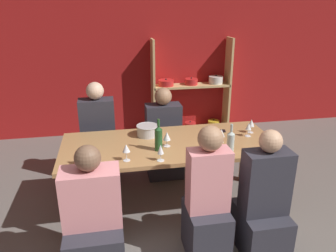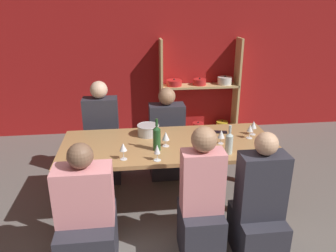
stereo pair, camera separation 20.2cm
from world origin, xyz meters
The scene contains 19 objects.
wall_back_red centered at (0.00, 3.83, 1.35)m, with size 8.80×0.06×2.70m.
shelf_unit centered at (0.93, 3.63, 0.59)m, with size 1.34×0.30×1.60m.
dining_table centered at (0.14, 1.42, 0.68)m, with size 2.22×0.95×0.77m.
mixing_bowl centered at (-0.06, 1.66, 0.84)m, with size 0.24×0.24×0.12m.
wine_bottle_green centered at (0.68, 1.10, 0.89)m, with size 0.07×0.07×0.29m.
wine_bottle_dark centered at (0.00, 1.27, 0.90)m, with size 0.08×0.08×0.33m.
wine_glass_red_a centered at (1.09, 1.54, 0.88)m, with size 0.07×0.07×0.16m.
wine_glass_red_b centered at (-0.33, 1.10, 0.89)m, with size 0.07×0.07×0.16m.
wine_glass_red_c centered at (1.01, 1.44, 0.88)m, with size 0.06×0.06×0.15m.
wine_glass_white_a centered at (0.67, 1.34, 0.87)m, with size 0.07×0.07×0.15m.
wine_glass_white_b centered at (-0.02, 1.04, 0.88)m, with size 0.07×0.07×0.16m.
wine_glass_red_d centered at (-0.72, 1.08, 0.90)m, with size 0.08×0.08×0.18m.
wine_glass_white_c centered at (0.10, 1.35, 0.88)m, with size 0.08×0.08×0.16m.
cell_phone centered at (0.75, 1.64, 0.78)m, with size 0.16×0.10×0.01m.
person_near_a centered at (-0.63, 0.60, 0.42)m, with size 0.45×0.56×1.17m.
person_far_a centered at (0.21, 2.25, 0.41)m, with size 0.45×0.56×1.15m.
person_near_b centered at (0.32, 0.65, 0.46)m, with size 0.35×0.44×1.23m.
person_far_b centered at (-0.61, 2.21, 0.46)m, with size 0.42×0.52×1.27m.
person_near_c centered at (0.83, 0.62, 0.43)m, with size 0.40×0.50×1.17m.
Camera 2 is at (-0.25, -1.67, 2.14)m, focal length 35.00 mm.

